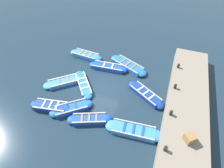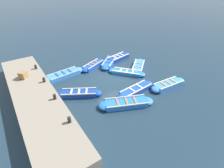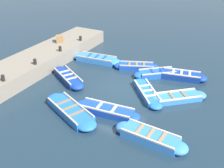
% 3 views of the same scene
% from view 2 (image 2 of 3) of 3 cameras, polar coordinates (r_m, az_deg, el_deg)
% --- Properties ---
extents(ground_plane, '(120.00, 120.00, 0.00)m').
position_cam_2_polar(ground_plane, '(15.47, 0.35, 1.69)').
color(ground_plane, '#1C303F').
extents(boat_bow_out, '(3.39, 2.42, 0.44)m').
position_cam_2_polar(boat_bow_out, '(13.58, -10.67, -3.06)').
color(boat_bow_out, navy).
rests_on(boat_bow_out, ground).
extents(boat_stern_in, '(3.11, 1.83, 0.41)m').
position_cam_2_polar(boat_stern_in, '(17.46, -6.16, 6.09)').
color(boat_stern_in, '#1947B7').
rests_on(boat_stern_in, ground).
extents(boat_broadside, '(3.13, 2.87, 0.36)m').
position_cam_2_polar(boat_broadside, '(17.38, 8.56, 5.68)').
color(boat_broadside, '#3884E0').
rests_on(boat_broadside, ground).
extents(boat_end_of_row, '(3.30, 1.39, 0.47)m').
position_cam_2_polar(boat_end_of_row, '(18.88, 2.16, 8.55)').
color(boat_end_of_row, navy).
rests_on(boat_end_of_row, ground).
extents(boat_outer_left, '(2.78, 3.09, 0.35)m').
position_cam_2_polar(boat_outer_left, '(16.22, 4.79, 3.79)').
color(boat_outer_left, blue).
rests_on(boat_outer_left, ground).
extents(boat_drifting, '(3.63, 1.06, 0.43)m').
position_cam_2_polar(boat_drifting, '(13.83, 7.82, -2.01)').
color(boat_drifting, '#1947B7').
rests_on(boat_drifting, ground).
extents(boat_mid_row, '(4.01, 2.46, 0.44)m').
position_cam_2_polar(boat_mid_row, '(12.47, 4.65, -6.30)').
color(boat_mid_row, blue).
rests_on(boat_mid_row, ground).
extents(boat_far_corner, '(2.95, 2.61, 0.43)m').
position_cam_2_polar(boat_far_corner, '(17.87, -0.96, 6.99)').
color(boat_far_corner, '#1E59AD').
rests_on(boat_far_corner, ground).
extents(boat_alongside, '(3.44, 1.07, 0.46)m').
position_cam_2_polar(boat_alongside, '(15.04, 17.90, -0.25)').
color(boat_alongside, '#3884E0').
rests_on(boat_alongside, ground).
extents(boat_near_quay, '(3.84, 1.28, 0.43)m').
position_cam_2_polar(boat_near_quay, '(16.29, -15.37, 2.92)').
color(boat_near_quay, '#3884E0').
rests_on(boat_near_quay, ground).
extents(quay_wall, '(2.75, 13.43, 0.96)m').
position_cam_2_polar(quay_wall, '(13.36, -23.52, -4.81)').
color(quay_wall, gray).
rests_on(quay_wall, ground).
extents(bollard_north, '(0.20, 0.20, 0.35)m').
position_cam_2_polar(bollard_north, '(10.17, -13.76, -11.30)').
color(bollard_north, black).
rests_on(bollard_north, quay_wall).
extents(bollard_mid_north, '(0.20, 0.20, 0.35)m').
position_cam_2_polar(bollard_mid_north, '(12.07, -18.21, -3.99)').
color(bollard_mid_north, black).
rests_on(bollard_mid_north, quay_wall).
extents(bollard_mid_south, '(0.20, 0.20, 0.35)m').
position_cam_2_polar(bollard_mid_south, '(14.17, -21.35, 1.27)').
color(bollard_mid_south, black).
rests_on(bollard_mid_south, quay_wall).
extents(bollard_south, '(0.20, 0.20, 0.35)m').
position_cam_2_polar(bollard_south, '(16.38, -23.66, 5.14)').
color(bollard_south, black).
rests_on(bollard_south, quay_wall).
extents(wooden_crate, '(0.74, 0.74, 0.52)m').
position_cam_2_polar(wooden_crate, '(15.31, -27.03, 2.62)').
color(wooden_crate, olive).
rests_on(wooden_crate, quay_wall).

